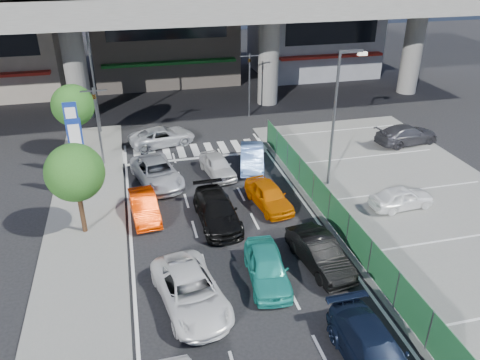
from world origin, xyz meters
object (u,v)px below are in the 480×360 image
object	(u,v)px
tree_near	(75,173)
taxi_orange_left	(144,207)
traffic_cone	(315,183)
signboard_near	(77,147)
street_lamp_right	(338,109)
hatch_black_mid_right	(320,253)
traffic_light_right	(249,69)
parked_sedan_white	(402,197)
taxi_teal_mid	(267,267)
sedan_white_mid_left	(191,291)
wagon_silver_front_left	(157,173)
street_lamp_left	(95,71)
sedan_black_mid	(217,211)
kei_truck_front_right	(252,157)
signboard_far	(73,128)
tree_far	(73,106)
crossing_wagon_silver	(162,136)
taxi_orange_right	(269,195)
traffic_light_left	(96,108)
parked_sedan_dgrey	(407,134)
sedan_white_front_mid	(217,166)

from	to	relation	value
tree_near	taxi_orange_left	world-z (taller)	tree_near
traffic_cone	signboard_near	bearing A→B (deg)	169.98
street_lamp_right	hatch_black_mid_right	bearing A→B (deg)	-117.11
traffic_light_right	parked_sedan_white	xyz separation A→B (m)	(4.24, -16.60, -3.26)
taxi_teal_mid	hatch_black_mid_right	xyz separation A→B (m)	(2.59, 0.43, 0.00)
sedan_white_mid_left	wagon_silver_front_left	world-z (taller)	same
taxi_teal_mid	street_lamp_left	bearing A→B (deg)	115.47
sedan_black_mid	street_lamp_left	bearing A→B (deg)	110.40
traffic_cone	kei_truck_front_right	bearing A→B (deg)	127.41
kei_truck_front_right	street_lamp_right	bearing A→B (deg)	-26.41
signboard_far	taxi_orange_left	distance (m)	7.55
signboard_far	signboard_near	bearing A→B (deg)	-82.41
sedan_white_mid_left	signboard_near	bearing A→B (deg)	104.35
street_lamp_left	tree_near	distance (m)	14.08
tree_far	traffic_cone	size ratio (longest dim) A/B	7.09
taxi_teal_mid	crossing_wagon_silver	world-z (taller)	taxi_teal_mid
hatch_black_mid_right	traffic_cone	distance (m)	7.43
signboard_near	tree_far	bearing A→B (deg)	95.27
taxi_orange_right	crossing_wagon_silver	distance (m)	11.24
traffic_light_right	taxi_teal_mid	bearing A→B (deg)	-102.67
hatch_black_mid_right	traffic_light_left	bearing A→B (deg)	118.23
street_lamp_left	traffic_cone	distance (m)	18.02
sedan_black_mid	parked_sedan_dgrey	size ratio (longest dim) A/B	1.00
signboard_far	kei_truck_front_right	xyz separation A→B (m)	(10.77, -1.57, -2.38)
sedan_black_mid	wagon_silver_front_left	distance (m)	5.86
kei_truck_front_right	crossing_wagon_silver	distance (m)	7.33
street_lamp_right	sedan_white_front_mid	distance (m)	8.13
tree_far	wagon_silver_front_left	size ratio (longest dim) A/B	0.97
signboard_far	tree_far	world-z (taller)	tree_far
crossing_wagon_silver	traffic_cone	bearing A→B (deg)	-150.58
traffic_light_right	hatch_black_mid_right	bearing A→B (deg)	-95.80
taxi_orange_right	kei_truck_front_right	size ratio (longest dim) A/B	0.95
wagon_silver_front_left	crossing_wagon_silver	xyz separation A→B (m)	(0.86, 5.85, -0.04)
street_lamp_left	wagon_silver_front_left	world-z (taller)	street_lamp_left
tree_far	taxi_orange_right	xyz separation A→B (m)	(10.56, -10.13, -2.72)
taxi_orange_left	crossing_wagon_silver	size ratio (longest dim) A/B	0.81
street_lamp_right	tree_far	distance (m)	17.27
sedan_white_front_mid	crossing_wagon_silver	size ratio (longest dim) A/B	0.80
tree_near	crossing_wagon_silver	size ratio (longest dim) A/B	1.03
traffic_light_right	signboard_far	distance (m)	15.38
sedan_white_mid_left	kei_truck_front_right	size ratio (longest dim) A/B	1.20
signboard_near	taxi_orange_right	xyz separation A→B (m)	(9.96, -3.63, -2.39)
traffic_light_left	sedan_white_front_mid	size ratio (longest dim) A/B	1.40
kei_truck_front_right	traffic_light_right	bearing A→B (deg)	90.42
sedan_black_mid	wagon_silver_front_left	xyz separation A→B (m)	(-2.66, 5.22, 0.00)
crossing_wagon_silver	hatch_black_mid_right	bearing A→B (deg)	-173.95
sedan_white_mid_left	traffic_cone	bearing A→B (deg)	33.75
taxi_teal_mid	parked_sedan_dgrey	distance (m)	18.64
traffic_light_right	parked_sedan_white	distance (m)	17.44
street_lamp_right	taxi_orange_left	xyz separation A→B (m)	(-11.15, -1.16, -4.14)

